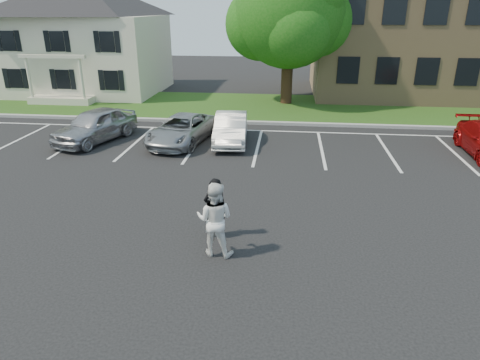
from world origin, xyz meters
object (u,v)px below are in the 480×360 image
(house, at_px, (86,37))
(car_white_sedan, at_px, (231,128))
(man_black_suit, at_px, (215,208))
(man_white_shirt, at_px, (215,219))
(tree, at_px, (291,14))
(car_silver_west, at_px, (95,125))
(car_silver_minivan, at_px, (182,130))

(house, distance_m, car_white_sedan, 16.66)
(man_black_suit, xyz_separation_m, man_white_shirt, (0.15, -0.89, 0.12))
(tree, height_order, car_silver_west, tree)
(tree, distance_m, car_white_sedan, 10.27)
(car_silver_minivan, bearing_deg, man_white_shirt, -61.16)
(house, bearing_deg, tree, -10.44)
(tree, distance_m, car_silver_minivan, 11.27)
(car_silver_minivan, relative_size, car_white_sedan, 1.12)
(house, xyz_separation_m, car_white_sedan, (11.73, -11.41, -3.17))
(man_black_suit, height_order, car_white_sedan, man_black_suit)
(house, xyz_separation_m, car_silver_minivan, (9.53, -11.71, -3.21))
(man_black_suit, bearing_deg, car_silver_minivan, -99.63)
(man_black_suit, relative_size, man_white_shirt, 0.87)
(house, bearing_deg, car_silver_west, -64.99)
(car_silver_west, bearing_deg, car_silver_minivan, 21.76)
(tree, distance_m, man_white_shirt, 18.84)
(house, distance_m, car_silver_west, 13.46)
(tree, bearing_deg, man_white_shirt, -95.06)
(tree, bearing_deg, man_black_suit, -95.80)
(man_white_shirt, xyz_separation_m, car_silver_west, (-7.05, 8.99, -0.21))
(man_white_shirt, bearing_deg, tree, -88.56)
(man_white_shirt, height_order, car_white_sedan, man_white_shirt)
(car_white_sedan, bearing_deg, man_white_shirt, -89.35)
(car_white_sedan, bearing_deg, tree, 69.67)
(tree, xyz_separation_m, car_silver_minivan, (-4.68, -9.09, -4.73))
(tree, xyz_separation_m, car_white_sedan, (-2.48, -8.79, -4.69))
(man_black_suit, relative_size, car_silver_west, 0.38)
(tree, height_order, car_white_sedan, tree)
(man_white_shirt, distance_m, car_silver_minivan, 9.66)
(house, distance_m, tree, 14.53)
(man_black_suit, bearing_deg, house, -87.15)
(tree, relative_size, car_silver_west, 2.01)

